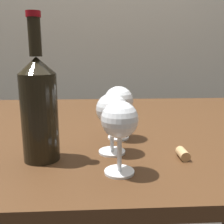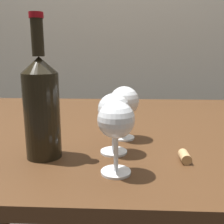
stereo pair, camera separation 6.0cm
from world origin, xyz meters
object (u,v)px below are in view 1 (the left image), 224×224
(wine_bottle, at_px, (39,107))
(cork, at_px, (183,154))
(wine_glass_chardonnay, at_px, (112,111))
(wine_glass_pinot, at_px, (117,102))
(wine_glass_port, at_px, (120,122))

(wine_bottle, relative_size, cork, 7.47)
(wine_glass_chardonnay, distance_m, wine_bottle, 0.16)
(cork, bearing_deg, wine_glass_chardonnay, 164.52)
(wine_glass_pinot, distance_m, wine_bottle, 0.22)
(wine_bottle, xyz_separation_m, cork, (0.32, -0.01, -0.11))
(wine_glass_chardonnay, distance_m, wine_glass_pinot, 0.11)
(wine_bottle, bearing_deg, cork, -2.53)
(wine_glass_port, height_order, wine_glass_chardonnay, wine_glass_port)
(wine_glass_pinot, bearing_deg, wine_glass_port, -93.01)
(wine_glass_chardonnay, bearing_deg, cork, -15.48)
(wine_glass_pinot, bearing_deg, wine_bottle, -142.70)
(wine_glass_chardonnay, height_order, wine_glass_pinot, wine_glass_pinot)
(wine_glass_port, distance_m, wine_bottle, 0.18)
(wine_glass_pinot, xyz_separation_m, cork, (0.14, -0.15, -0.09))
(wine_glass_port, bearing_deg, wine_glass_chardonnay, 94.59)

